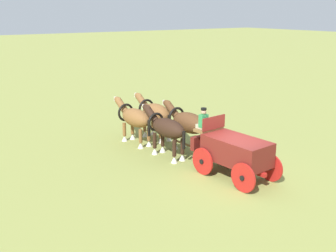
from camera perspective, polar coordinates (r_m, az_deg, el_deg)
The scene contains 6 objects.
ground_plane at distance 16.88m, azimuth 9.50°, elevation -7.20°, with size 220.00×220.00×0.00m, color olive.
show_wagon at distance 16.56m, azimuth 9.28°, elevation -3.44°, with size 5.70×2.02×2.68m.
draft_horse_rear_near at distance 18.53m, azimuth -0.26°, elevation -0.39°, with size 3.13×1.06×2.23m.
draft_horse_rear_off at distance 19.32m, azimuth 2.79°, elevation 0.38°, with size 3.17×1.16×2.26m.
draft_horse_lead_near at distance 20.55m, azimuth -4.78°, elevation 1.11°, with size 3.15×1.11×2.19m.
draft_horse_lead_off at distance 21.27m, azimuth -1.88°, elevation 1.79°, with size 3.05×1.16×2.24m.
Camera 1 is at (-11.11, 10.86, 6.60)m, focal length 42.95 mm.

